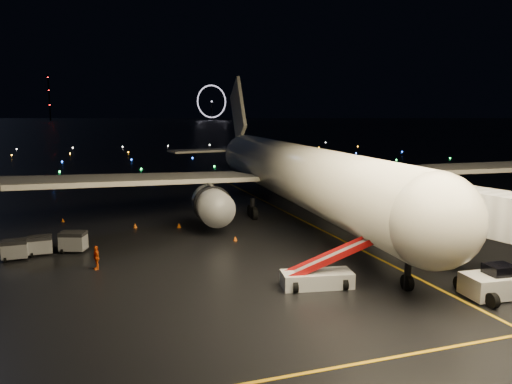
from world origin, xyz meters
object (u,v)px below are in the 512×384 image
at_px(pushback_tug, 499,281).
at_px(crew_c, 96,257).
at_px(airliner, 285,139).
at_px(baggage_cart_1, 40,245).
at_px(belt_loader, 317,263).
at_px(baggage_cart_2, 15,250).
at_px(baggage_cart_0, 73,242).

height_order(pushback_tug, crew_c, pushback_tug).
bearing_deg(airliner, baggage_cart_1, -155.86).
xyz_separation_m(belt_loader, crew_c, (-14.53, 9.02, -0.80)).
bearing_deg(crew_c, baggage_cart_2, -141.24).
bearing_deg(baggage_cart_1, baggage_cart_2, -157.50).
bearing_deg(baggage_cart_1, pushback_tug, -37.50).
height_order(airliner, pushback_tug, airliner).
distance_m(airliner, baggage_cart_0, 26.89).
relative_size(airliner, baggage_cart_2, 32.18).
relative_size(belt_loader, baggage_cart_0, 3.43).
bearing_deg(baggage_cart_2, pushback_tug, -33.08).
height_order(baggage_cart_0, baggage_cart_1, baggage_cart_0).
bearing_deg(belt_loader, airliner, 83.13).
distance_m(airliner, crew_c, 28.02).
relative_size(crew_c, baggage_cart_1, 0.99).
xyz_separation_m(belt_loader, baggage_cart_1, (-19.01, 14.76, -0.94)).
distance_m(baggage_cart_1, baggage_cart_2, 2.08).
bearing_deg(baggage_cart_1, belt_loader, -40.93).
xyz_separation_m(airliner, crew_c, (-21.91, -15.55, -7.94)).
distance_m(belt_loader, baggage_cart_0, 22.04).
bearing_deg(baggage_cart_0, belt_loader, -22.03).
distance_m(belt_loader, crew_c, 17.12).
height_order(airliner, crew_c, airliner).
bearing_deg(belt_loader, crew_c, 158.03).
bearing_deg(baggage_cart_1, crew_c, -55.14).
relative_size(pushback_tug, crew_c, 2.42).
height_order(airliner, baggage_cart_0, airliner).
xyz_separation_m(airliner, baggage_cart_0, (-23.73, -9.80, -7.99)).
relative_size(crew_c, baggage_cart_0, 0.90).
relative_size(belt_loader, baggage_cart_1, 3.77).
relative_size(crew_c, baggage_cart_2, 0.97).
bearing_deg(pushback_tug, baggage_cart_0, 147.85).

